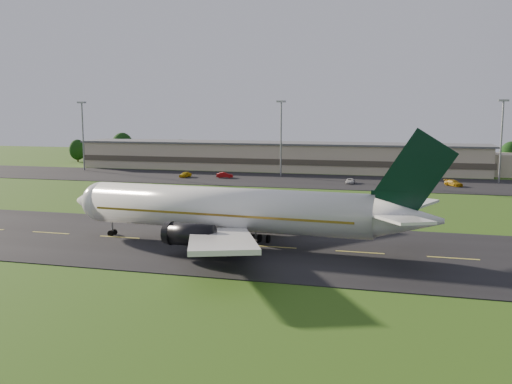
% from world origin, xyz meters
% --- Properties ---
extents(ground, '(360.00, 360.00, 0.00)m').
position_xyz_m(ground, '(0.00, 0.00, 0.00)').
color(ground, '#294C13').
rests_on(ground, ground).
extents(taxiway, '(220.00, 30.00, 0.10)m').
position_xyz_m(taxiway, '(0.00, 0.00, 0.05)').
color(taxiway, black).
rests_on(taxiway, ground).
extents(apron, '(260.00, 30.00, 0.10)m').
position_xyz_m(apron, '(0.00, 72.00, 0.05)').
color(apron, black).
rests_on(apron, ground).
extents(airliner, '(51.30, 42.11, 15.57)m').
position_xyz_m(airliner, '(16.64, -0.05, 4.66)').
color(airliner, white).
rests_on(airliner, ground).
extents(terminal, '(145.00, 16.00, 8.40)m').
position_xyz_m(terminal, '(6.40, 96.18, 3.99)').
color(terminal, '#BBAD8F').
rests_on(terminal, ground).
extents(light_mast_west, '(2.40, 1.20, 20.35)m').
position_xyz_m(light_mast_west, '(-55.00, 80.00, 12.74)').
color(light_mast_west, gray).
rests_on(light_mast_west, ground).
extents(light_mast_centre, '(2.40, 1.20, 20.35)m').
position_xyz_m(light_mast_centre, '(5.00, 80.00, 12.74)').
color(light_mast_centre, gray).
rests_on(light_mast_centre, ground).
extents(light_mast_east, '(2.40, 1.20, 20.35)m').
position_xyz_m(light_mast_east, '(60.00, 80.00, 12.74)').
color(light_mast_east, gray).
rests_on(light_mast_east, ground).
extents(tree_line, '(194.58, 9.09, 10.65)m').
position_xyz_m(tree_line, '(31.11, 106.15, 5.04)').
color(tree_line, black).
rests_on(tree_line, ground).
extents(service_vehicle_a, '(2.48, 4.54, 1.47)m').
position_xyz_m(service_vehicle_a, '(-18.98, 70.75, 0.83)').
color(service_vehicle_a, gold).
rests_on(service_vehicle_a, apron).
extents(service_vehicle_b, '(4.61, 2.48, 1.44)m').
position_xyz_m(service_vehicle_b, '(-8.39, 72.22, 0.82)').
color(service_vehicle_b, '#960A0C').
rests_on(service_vehicle_b, apron).
extents(service_vehicle_c, '(2.01, 4.31, 1.19)m').
position_xyz_m(service_vehicle_c, '(24.81, 68.91, 0.70)').
color(service_vehicle_c, silver).
rests_on(service_vehicle_c, apron).
extents(service_vehicle_d, '(4.67, 5.11, 1.44)m').
position_xyz_m(service_vehicle_d, '(48.75, 70.08, 0.82)').
color(service_vehicle_d, '#BF8A0B').
rests_on(service_vehicle_d, apron).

